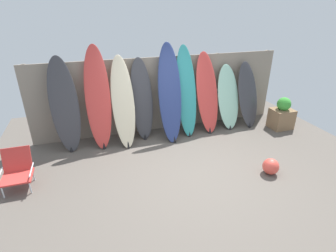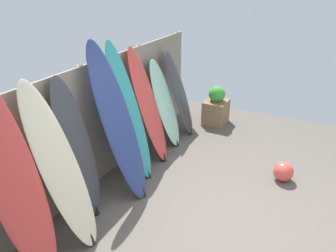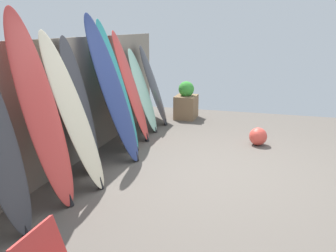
# 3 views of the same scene
# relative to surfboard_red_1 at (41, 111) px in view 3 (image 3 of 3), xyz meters

# --- Properties ---
(ground) EXTENTS (7.68, 7.68, 0.00)m
(ground) POSITION_rel_surfboard_red_1_xyz_m (1.53, -1.62, -1.07)
(ground) COLOR #5B544C
(fence_back) EXTENTS (6.08, 0.11, 1.80)m
(fence_back) POSITION_rel_surfboard_red_1_xyz_m (1.53, 0.39, -0.17)
(fence_back) COLOR gray
(fence_back) RESTS_ON ground
(surfboard_red_1) EXTENTS (0.58, 0.69, 2.17)m
(surfboard_red_1) POSITION_rel_surfboard_red_1_xyz_m (0.00, 0.00, 0.00)
(surfboard_red_1) COLOR #D13D38
(surfboard_red_1) RESTS_ON ground
(surfboard_cream_2) EXTENTS (0.50, 0.77, 1.93)m
(surfboard_cream_2) POSITION_rel_surfboard_red_1_xyz_m (0.51, -0.08, -0.12)
(surfboard_cream_2) COLOR beige
(surfboard_cream_2) RESTS_ON ground
(surfboard_charcoal_3) EXTENTS (0.52, 0.47, 1.85)m
(surfboard_charcoal_3) POSITION_rel_surfboard_red_1_xyz_m (0.96, 0.08, -0.16)
(surfboard_charcoal_3) COLOR #38383D
(surfboard_charcoal_3) RESTS_ON ground
(surfboard_navy_4) EXTENTS (0.62, 0.90, 2.15)m
(surfboard_navy_4) POSITION_rel_surfboard_red_1_xyz_m (1.57, -0.11, -0.01)
(surfboard_navy_4) COLOR navy
(surfboard_navy_4) RESTS_ON ground
(surfboard_teal_5) EXTENTS (0.48, 0.68, 2.07)m
(surfboard_teal_5) POSITION_rel_surfboard_red_1_xyz_m (2.01, -0.01, -0.05)
(surfboard_teal_5) COLOR teal
(surfboard_teal_5) RESTS_ON ground
(surfboard_red_6) EXTENTS (0.63, 0.72, 1.90)m
(surfboard_red_6) POSITION_rel_surfboard_red_1_xyz_m (2.55, -0.01, -0.13)
(surfboard_red_6) COLOR #D13D38
(surfboard_red_6) RESTS_ON ground
(surfboard_seafoam_7) EXTENTS (0.60, 0.59, 1.57)m
(surfboard_seafoam_7) POSITION_rel_surfboard_red_1_xyz_m (3.14, -0.01, -0.30)
(surfboard_seafoam_7) COLOR #9ED6BC
(surfboard_seafoam_7) RESTS_ON ground
(surfboard_charcoal_8) EXTENTS (0.63, 0.66, 1.61)m
(surfboard_charcoal_8) POSITION_rel_surfboard_red_1_xyz_m (3.68, -0.03, -0.28)
(surfboard_charcoal_8) COLOR #38383D
(surfboard_charcoal_8) RESTS_ON ground
(planter_box) EXTENTS (0.52, 0.44, 0.81)m
(planter_box) POSITION_rel_surfboard_red_1_xyz_m (4.41, -0.53, -0.73)
(planter_box) COLOR #846647
(planter_box) RESTS_ON ground
(beach_ball) EXTENTS (0.30, 0.30, 0.30)m
(beach_ball) POSITION_rel_surfboard_red_1_xyz_m (2.88, -2.15, -0.92)
(beach_ball) COLOR #E54C3F
(beach_ball) RESTS_ON ground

